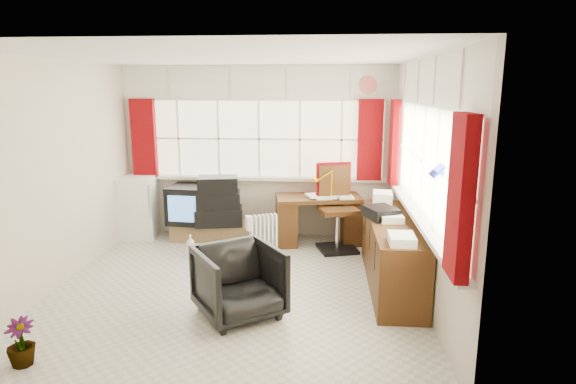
{
  "coord_description": "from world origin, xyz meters",
  "views": [
    {
      "loc": [
        0.97,
        -4.99,
        2.2
      ],
      "look_at": [
        0.53,
        0.55,
        0.98
      ],
      "focal_mm": 30.0,
      "sensor_mm": 36.0,
      "label": 1
    }
  ],
  "objects_px": {
    "radiator": "(264,239)",
    "task_chair": "(335,204)",
    "desk": "(318,217)",
    "desk_lamp": "(331,179)",
    "tv_bench": "(221,230)",
    "crt_tv": "(191,204)",
    "mini_fridge": "(138,207)",
    "office_chair": "(239,282)",
    "credenza": "(392,252)"
  },
  "relations": [
    {
      "from": "desk",
      "to": "office_chair",
      "type": "xyz_separation_m",
      "value": [
        -0.73,
        -2.32,
        -0.04
      ]
    },
    {
      "from": "tv_bench",
      "to": "crt_tv",
      "type": "relative_size",
      "value": 2.16
    },
    {
      "from": "mini_fridge",
      "to": "desk",
      "type": "bearing_deg",
      "value": -2.16
    },
    {
      "from": "desk_lamp",
      "to": "radiator",
      "type": "xyz_separation_m",
      "value": [
        -0.89,
        -0.43,
        -0.74
      ]
    },
    {
      "from": "task_chair",
      "to": "mini_fridge",
      "type": "relative_size",
      "value": 1.3
    },
    {
      "from": "tv_bench",
      "to": "mini_fridge",
      "type": "bearing_deg",
      "value": 179.16
    },
    {
      "from": "task_chair",
      "to": "mini_fridge",
      "type": "height_order",
      "value": "task_chair"
    },
    {
      "from": "desk_lamp",
      "to": "mini_fridge",
      "type": "relative_size",
      "value": 0.43
    },
    {
      "from": "radiator",
      "to": "task_chair",
      "type": "bearing_deg",
      "value": 22.73
    },
    {
      "from": "desk",
      "to": "office_chair",
      "type": "bearing_deg",
      "value": -107.5
    },
    {
      "from": "crt_tv",
      "to": "mini_fridge",
      "type": "xyz_separation_m",
      "value": [
        -0.83,
        0.07,
        -0.07
      ]
    },
    {
      "from": "crt_tv",
      "to": "mini_fridge",
      "type": "bearing_deg",
      "value": 175.44
    },
    {
      "from": "desk_lamp",
      "to": "crt_tv",
      "type": "bearing_deg",
      "value": 174.58
    },
    {
      "from": "task_chair",
      "to": "office_chair",
      "type": "bearing_deg",
      "value": -114.4
    },
    {
      "from": "mini_fridge",
      "to": "radiator",
      "type": "bearing_deg",
      "value": -19.31
    },
    {
      "from": "radiator",
      "to": "mini_fridge",
      "type": "relative_size",
      "value": 0.61
    },
    {
      "from": "desk_lamp",
      "to": "task_chair",
      "type": "bearing_deg",
      "value": -30.48
    },
    {
      "from": "radiator",
      "to": "tv_bench",
      "type": "height_order",
      "value": "radiator"
    },
    {
      "from": "mini_fridge",
      "to": "office_chair",
      "type": "bearing_deg",
      "value": -51.09
    },
    {
      "from": "office_chair",
      "to": "radiator",
      "type": "xyz_separation_m",
      "value": [
        0.02,
        1.73,
        -0.12
      ]
    },
    {
      "from": "desk_lamp",
      "to": "office_chair",
      "type": "height_order",
      "value": "desk_lamp"
    },
    {
      "from": "desk",
      "to": "mini_fridge",
      "type": "bearing_deg",
      "value": 177.84
    },
    {
      "from": "desk_lamp",
      "to": "crt_tv",
      "type": "xyz_separation_m",
      "value": [
        -2.03,
        0.19,
        -0.44
      ]
    },
    {
      "from": "desk_lamp",
      "to": "task_chair",
      "type": "height_order",
      "value": "task_chair"
    },
    {
      "from": "radiator",
      "to": "desk",
      "type": "bearing_deg",
      "value": 39.56
    },
    {
      "from": "desk_lamp",
      "to": "radiator",
      "type": "relative_size",
      "value": 0.71
    },
    {
      "from": "desk_lamp",
      "to": "tv_bench",
      "type": "height_order",
      "value": "desk_lamp"
    },
    {
      "from": "task_chair",
      "to": "credenza",
      "type": "bearing_deg",
      "value": -63.84
    },
    {
      "from": "desk_lamp",
      "to": "mini_fridge",
      "type": "distance_m",
      "value": 2.91
    },
    {
      "from": "tv_bench",
      "to": "crt_tv",
      "type": "distance_m",
      "value": 0.58
    },
    {
      "from": "credenza",
      "to": "crt_tv",
      "type": "relative_size",
      "value": 3.09
    },
    {
      "from": "task_chair",
      "to": "radiator",
      "type": "height_order",
      "value": "task_chair"
    },
    {
      "from": "desk_lamp",
      "to": "mini_fridge",
      "type": "height_order",
      "value": "desk_lamp"
    },
    {
      "from": "crt_tv",
      "to": "mini_fridge",
      "type": "distance_m",
      "value": 0.83
    },
    {
      "from": "tv_bench",
      "to": "mini_fridge",
      "type": "relative_size",
      "value": 1.53
    },
    {
      "from": "credenza",
      "to": "crt_tv",
      "type": "distance_m",
      "value": 3.08
    },
    {
      "from": "credenza",
      "to": "mini_fridge",
      "type": "height_order",
      "value": "mini_fridge"
    },
    {
      "from": "desk",
      "to": "crt_tv",
      "type": "distance_m",
      "value": 1.86
    },
    {
      "from": "radiator",
      "to": "credenza",
      "type": "relative_size",
      "value": 0.28
    },
    {
      "from": "office_chair",
      "to": "tv_bench",
      "type": "bearing_deg",
      "value": 72.34
    },
    {
      "from": "office_chair",
      "to": "mini_fridge",
      "type": "bearing_deg",
      "value": 94.92
    },
    {
      "from": "desk",
      "to": "desk_lamp",
      "type": "distance_m",
      "value": 0.62
    },
    {
      "from": "credenza",
      "to": "crt_tv",
      "type": "xyz_separation_m",
      "value": [
        -2.7,
        1.47,
        0.14
      ]
    },
    {
      "from": "task_chair",
      "to": "desk_lamp",
      "type": "bearing_deg",
      "value": 149.52
    },
    {
      "from": "office_chair",
      "to": "credenza",
      "type": "bearing_deg",
      "value": -4.74
    },
    {
      "from": "task_chair",
      "to": "office_chair",
      "type": "height_order",
      "value": "task_chair"
    },
    {
      "from": "desk",
      "to": "crt_tv",
      "type": "height_order",
      "value": "crt_tv"
    },
    {
      "from": "task_chair",
      "to": "office_chair",
      "type": "distance_m",
      "value": 2.35
    },
    {
      "from": "tv_bench",
      "to": "mini_fridge",
      "type": "height_order",
      "value": "mini_fridge"
    },
    {
      "from": "desk",
      "to": "desk_lamp",
      "type": "bearing_deg",
      "value": -42.43
    }
  ]
}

